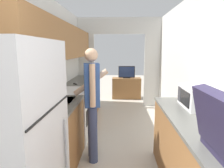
# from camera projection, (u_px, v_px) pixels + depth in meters

# --- Properties ---
(wall_left) EXTENTS (0.38, 7.43, 2.50)m
(wall_left) POSITION_uv_depth(u_px,v_px,m) (45.00, 61.00, 3.03)
(wall_left) COLOR silver
(wall_left) RESTS_ON ground_plane
(wall_right) EXTENTS (0.06, 7.43, 2.50)m
(wall_right) POSITION_uv_depth(u_px,v_px,m) (212.00, 79.00, 2.55)
(wall_right) COLOR silver
(wall_right) RESTS_ON ground_plane
(wall_far_with_doorway) EXTENTS (2.73, 0.06, 2.50)m
(wall_far_with_doorway) POSITION_uv_depth(u_px,v_px,m) (119.00, 57.00, 5.66)
(wall_far_with_doorway) COLOR silver
(wall_far_with_doorway) RESTS_ON ground_plane
(counter_left) EXTENTS (0.62, 3.86, 0.91)m
(counter_left) POSITION_uv_depth(u_px,v_px,m) (74.00, 111.00, 3.88)
(counter_left) COLOR brown
(counter_left) RESTS_ON ground_plane
(counter_right) EXTENTS (0.62, 2.17, 0.91)m
(counter_right) POSITION_uv_depth(u_px,v_px,m) (201.00, 165.00, 2.04)
(counter_right) COLOR brown
(counter_right) RESTS_ON ground_plane
(refrigerator) EXTENTS (0.74, 0.82, 1.70)m
(refrigerator) POSITION_uv_depth(u_px,v_px,m) (6.00, 158.00, 1.46)
(refrigerator) COLOR #B7B7BC
(refrigerator) RESTS_ON ground_plane
(range_oven) EXTENTS (0.66, 0.77, 1.05)m
(range_oven) POSITION_uv_depth(u_px,v_px,m) (72.00, 114.00, 3.66)
(range_oven) COLOR white
(range_oven) RESTS_ON ground_plane
(person) EXTENTS (0.53, 0.43, 1.65)m
(person) POSITION_uv_depth(u_px,v_px,m) (92.00, 102.00, 2.87)
(person) COLOR #384266
(person) RESTS_ON ground_plane
(microwave) EXTENTS (0.33, 0.54, 0.27)m
(microwave) POSITION_uv_depth(u_px,v_px,m) (197.00, 97.00, 2.49)
(microwave) COLOR white
(microwave) RESTS_ON counter_right
(tv_cabinet) EXTENTS (0.95, 0.42, 0.69)m
(tv_cabinet) POSITION_uv_depth(u_px,v_px,m) (126.00, 88.00, 6.71)
(tv_cabinet) COLOR brown
(tv_cabinet) RESTS_ON ground_plane
(television) EXTENTS (0.54, 0.16, 0.40)m
(television) POSITION_uv_depth(u_px,v_px,m) (127.00, 72.00, 6.58)
(television) COLOR black
(television) RESTS_ON tv_cabinet
(knife) EXTENTS (0.17, 0.29, 0.02)m
(knife) POSITION_uv_depth(u_px,v_px,m) (76.00, 84.00, 4.23)
(knife) COLOR #B7B7BC
(knife) RESTS_ON counter_left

